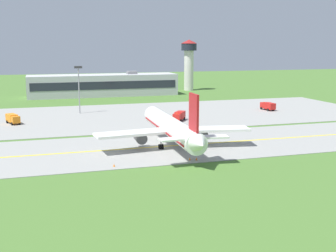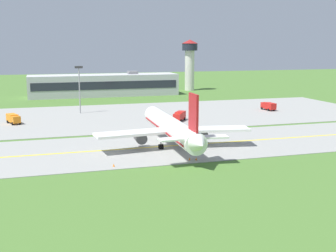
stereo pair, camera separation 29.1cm
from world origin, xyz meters
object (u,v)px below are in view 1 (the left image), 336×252
service_truck_baggage (179,116)px  service_truck_catering (268,106)px  airplane_lead (171,127)px  control_tower (189,60)px  apron_light_mast (79,84)px  service_truck_fuel (13,118)px

service_truck_baggage → service_truck_catering: bearing=17.8°
service_truck_baggage → airplane_lead: bearing=-111.1°
service_truck_baggage → service_truck_catering: (34.06, 10.96, 0.00)m
control_tower → apron_light_mast: 80.75m
service_truck_baggage → service_truck_fuel: size_ratio=0.96×
airplane_lead → service_truck_baggage: airplane_lead is taller
airplane_lead → control_tower: bearing=68.8°
service_truck_baggage → service_truck_catering: size_ratio=0.99×
airplane_lead → service_truck_catering: bearing=41.6°
airplane_lead → apron_light_mast: 53.19m
control_tower → apron_light_mast: control_tower is taller
service_truck_baggage → apron_light_mast: (-25.35, 21.79, 7.79)m
service_truck_fuel → control_tower: control_tower is taller
airplane_lead → control_tower: 117.12m
airplane_lead → service_truck_baggage: (11.31, 29.25, -2.60)m
service_truck_fuel → service_truck_catering: (78.36, 2.43, 0.00)m
airplane_lead → control_tower: size_ratio=1.68×
airplane_lead → service_truck_baggage: 31.46m
airplane_lead → service_truck_catering: 60.67m
airplane_lead → service_truck_fuel: bearing=131.1°
service_truck_baggage → apron_light_mast: apron_light_mast is taller
service_truck_fuel → airplane_lead: bearing=-48.9°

